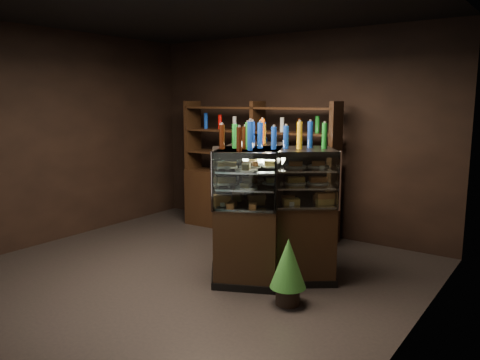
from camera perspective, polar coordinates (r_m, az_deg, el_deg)
name	(u,v)px	position (r m, az deg, el deg)	size (l,w,h in m)	color
ground	(184,277)	(5.54, -6.90, -11.68)	(5.00, 5.00, 0.00)	black
room_shell	(180,107)	(5.16, -7.35, 8.82)	(5.02, 5.02, 3.01)	black
display_case	(262,233)	(5.46, 2.74, -6.42)	(1.66, 1.54, 1.50)	black
food_display	(263,176)	(5.31, 2.78, 0.45)	(1.21, 1.22, 0.46)	#CA7F48
bottles_top	(263,135)	(5.26, 2.85, 5.51)	(1.05, 1.07, 0.30)	#D8590A
potted_conifer	(288,262)	(4.70, 5.90, -9.92)	(0.36, 0.36, 0.77)	black
back_shelving	(257,194)	(7.13, 2.10, -1.69)	(2.53, 0.55, 2.00)	black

